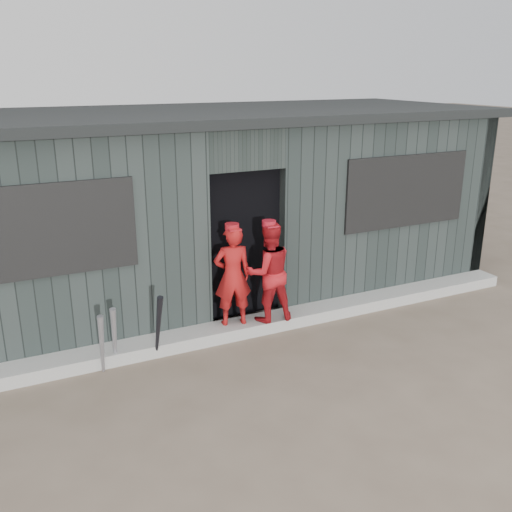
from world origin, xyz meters
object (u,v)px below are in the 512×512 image
bat_mid (102,344)px  dugout (205,204)px  bat_right (158,328)px  player_red_left (233,276)px  player_grey_back (265,272)px  bat_left (114,337)px  player_red_right (269,272)px

bat_mid → dugout: (1.94, 1.94, 0.94)m
bat_right → dugout: size_ratio=0.10×
player_red_left → player_grey_back: player_red_left is taller
bat_left → bat_right: size_ratio=0.85×
bat_left → player_red_left: (1.50, 0.19, 0.41)m
bat_left → bat_mid: 0.18m
bat_left → player_red_left: size_ratio=0.59×
player_grey_back → bat_left: bearing=-8.7°
player_red_right → player_grey_back: size_ratio=1.12×
bat_mid → dugout: dugout is taller
player_grey_back → player_red_right: bearing=41.2°
bat_left → player_red_right: bearing=3.4°
bat_right → player_red_left: bearing=15.7°
bat_mid → player_grey_back: size_ratio=0.62×
dugout → bat_mid: bearing=-135.0°
bat_mid → player_red_left: 1.73m
player_red_left → dugout: bearing=-89.4°
bat_mid → player_red_left: (1.65, 0.28, 0.43)m
bat_left → bat_mid: (-0.16, -0.09, -0.02)m
bat_mid → dugout: size_ratio=0.08×
bat_mid → bat_right: (0.62, -0.01, 0.07)m
bat_right → player_red_right: (1.48, 0.21, 0.36)m
bat_mid → player_red_left: size_ratio=0.56×
player_grey_back → bat_mid: bearing=-7.7°
player_red_left → player_red_right: player_red_right is taller
bat_mid → player_grey_back: 2.48m
player_red_right → dugout: (-0.16, 1.73, 0.51)m
player_grey_back → bat_right: bearing=-1.5°
player_grey_back → dugout: dugout is taller
player_red_left → player_grey_back: size_ratio=1.12×
bat_right → player_grey_back: size_ratio=0.77×
bat_mid → bat_right: bat_right is taller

